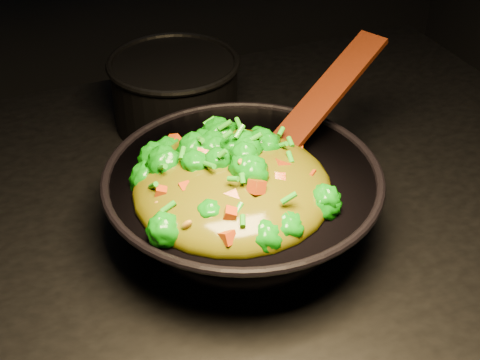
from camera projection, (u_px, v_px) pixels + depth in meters
name	position (u px, v px, depth m)	size (l,w,h in m)	color
stovetop	(253.00, 358.00, 1.38)	(1.20, 0.90, 0.90)	black
wok	(243.00, 205.00, 0.98)	(0.39, 0.39, 0.11)	black
stir_fry	(232.00, 163.00, 0.88)	(0.27, 0.27, 0.09)	#0D7D08
spatula	(316.00, 106.00, 0.99)	(0.32, 0.05, 0.01)	#3A1407
back_pot	(175.00, 92.00, 1.22)	(0.23, 0.23, 0.13)	black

